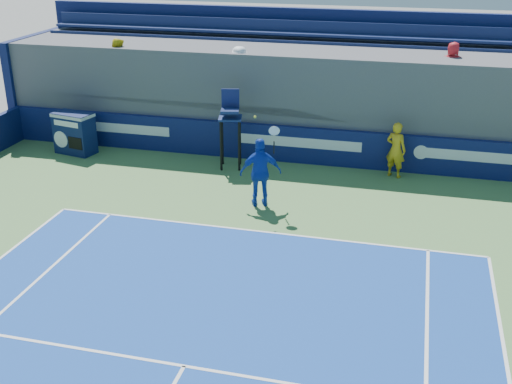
% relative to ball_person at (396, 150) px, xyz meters
% --- Properties ---
extents(ball_person, '(0.73, 0.62, 1.71)m').
position_rel_ball_person_xyz_m(ball_person, '(0.00, 0.00, 0.00)').
color(ball_person, gold).
rests_on(ball_person, apron).
extents(back_hoarding, '(20.40, 0.21, 1.20)m').
position_rel_ball_person_xyz_m(back_hoarding, '(-3.05, 0.49, -0.27)').
color(back_hoarding, '#0D164C').
rests_on(back_hoarding, ground).
extents(match_clock, '(1.44, 0.98, 1.40)m').
position_rel_ball_person_xyz_m(match_clock, '(-10.49, -0.44, -0.13)').
color(match_clock, '#0E1B48').
rests_on(match_clock, ground).
extents(umpire_chair, '(0.84, 0.84, 2.48)m').
position_rel_ball_person_xyz_m(umpire_chair, '(-5.06, -0.44, 0.66)').
color(umpire_chair, black).
rests_on(umpire_chair, ground).
extents(tennis_player, '(1.21, 0.81, 2.57)m').
position_rel_ball_person_xyz_m(tennis_player, '(-3.43, -3.12, 0.10)').
color(tennis_player, '#153BAF').
rests_on(tennis_player, apron).
extents(stadium_seating, '(21.00, 4.05, 4.40)m').
position_rel_ball_person_xyz_m(stadium_seating, '(-3.07, 2.54, 0.97)').
color(stadium_seating, '#4C4B50').
rests_on(stadium_seating, ground).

